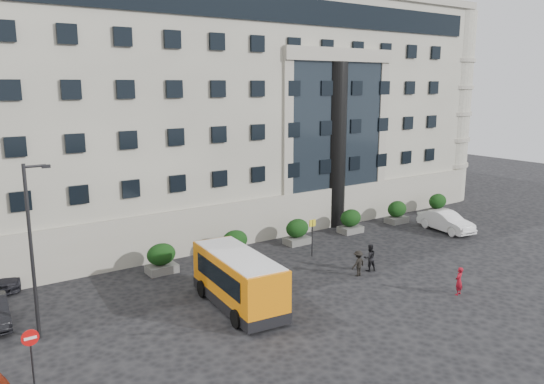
% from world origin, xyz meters
% --- Properties ---
extents(ground, '(120.00, 120.00, 0.00)m').
position_xyz_m(ground, '(0.00, 0.00, 0.00)').
color(ground, black).
rests_on(ground, ground).
extents(civic_building, '(44.00, 24.00, 18.00)m').
position_xyz_m(civic_building, '(6.00, 22.00, 9.00)').
color(civic_building, gray).
rests_on(civic_building, ground).
extents(entrance_column, '(1.80, 1.80, 13.00)m').
position_xyz_m(entrance_column, '(12.00, 10.30, 6.50)').
color(entrance_column, black).
rests_on(entrance_column, ground).
extents(hedge_a, '(1.80, 1.26, 1.84)m').
position_xyz_m(hedge_a, '(-4.00, 7.80, 0.93)').
color(hedge_a, '#575754').
rests_on(hedge_a, ground).
extents(hedge_b, '(1.80, 1.26, 1.84)m').
position_xyz_m(hedge_b, '(1.20, 7.80, 0.93)').
color(hedge_b, '#575754').
rests_on(hedge_b, ground).
extents(hedge_c, '(1.80, 1.26, 1.84)m').
position_xyz_m(hedge_c, '(6.40, 7.80, 0.93)').
color(hedge_c, '#575754').
rests_on(hedge_c, ground).
extents(hedge_d, '(1.80, 1.26, 1.84)m').
position_xyz_m(hedge_d, '(11.60, 7.80, 0.93)').
color(hedge_d, '#575754').
rests_on(hedge_d, ground).
extents(hedge_e, '(1.80, 1.26, 1.84)m').
position_xyz_m(hedge_e, '(16.80, 7.80, 0.93)').
color(hedge_e, '#575754').
rests_on(hedge_e, ground).
extents(hedge_f, '(1.80, 1.26, 1.84)m').
position_xyz_m(hedge_f, '(22.00, 7.80, 0.93)').
color(hedge_f, '#575754').
rests_on(hedge_f, ground).
extents(street_lamp, '(1.16, 0.18, 8.00)m').
position_xyz_m(street_lamp, '(-11.94, 3.00, 4.37)').
color(street_lamp, '#262628').
rests_on(street_lamp, ground).
extents(bus_stop_sign, '(0.50, 0.08, 2.52)m').
position_xyz_m(bus_stop_sign, '(5.50, 5.00, 1.73)').
color(bus_stop_sign, '#262628').
rests_on(bus_stop_sign, ground).
extents(no_entry_sign, '(0.64, 0.16, 2.32)m').
position_xyz_m(no_entry_sign, '(-13.00, -1.04, 1.65)').
color(no_entry_sign, '#262628').
rests_on(no_entry_sign, ground).
extents(minibus, '(3.07, 6.94, 2.82)m').
position_xyz_m(minibus, '(-2.76, 0.83, 1.56)').
color(minibus, orange).
rests_on(minibus, ground).
extents(white_taxi, '(2.21, 4.92, 1.57)m').
position_xyz_m(white_taxi, '(18.01, 3.86, 0.78)').
color(white_taxi, white).
rests_on(white_taxi, ground).
extents(pedestrian_a, '(0.64, 0.49, 1.57)m').
position_xyz_m(pedestrian_a, '(7.92, -4.69, 0.78)').
color(pedestrian_a, maroon).
rests_on(pedestrian_a, ground).
extents(pedestrian_b, '(0.94, 0.81, 1.69)m').
position_xyz_m(pedestrian_b, '(6.65, 0.82, 0.84)').
color(pedestrian_b, black).
rests_on(pedestrian_b, ground).
extents(pedestrian_c, '(1.08, 0.71, 1.57)m').
position_xyz_m(pedestrian_c, '(5.46, 0.58, 0.79)').
color(pedestrian_c, black).
rests_on(pedestrian_c, ground).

